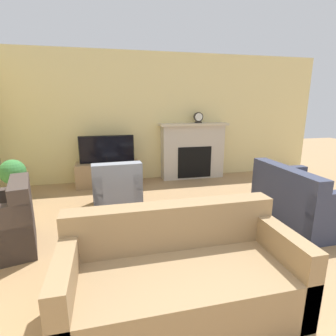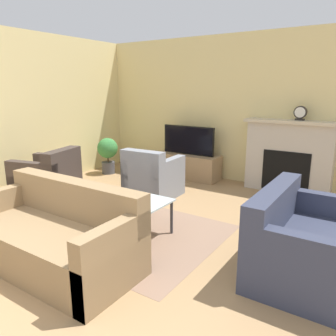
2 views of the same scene
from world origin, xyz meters
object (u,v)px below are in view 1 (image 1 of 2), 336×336
(couch_sectional, at_px, (180,277))
(mantel_clock, at_px, (198,117))
(couch_loveseat, at_px, (302,202))
(armchair_accent, at_px, (117,192))
(potted_plant, at_px, (13,176))
(coffee_table, at_px, (166,215))
(tv, at_px, (107,149))

(couch_sectional, distance_m, mantel_clock, 4.16)
(couch_loveseat, xyz_separation_m, armchair_accent, (-2.54, 1.06, 0.01))
(mantel_clock, bearing_deg, armchair_accent, -141.16)
(armchair_accent, relative_size, potted_plant, 1.16)
(mantel_clock, bearing_deg, coffee_table, -116.06)
(coffee_table, distance_m, mantel_clock, 3.25)
(couch_sectional, bearing_deg, armchair_accent, 100.38)
(couch_sectional, bearing_deg, mantel_clock, 68.66)
(couch_sectional, bearing_deg, coffee_table, 84.13)
(potted_plant, xyz_separation_m, mantel_clock, (3.56, 0.78, 0.90))
(couch_sectional, height_order, coffee_table, couch_sectional)
(couch_loveseat, xyz_separation_m, mantel_clock, (-0.67, 2.57, 1.06))
(couch_sectional, xyz_separation_m, coffee_table, (0.10, 0.96, 0.11))
(tv, bearing_deg, coffee_table, -76.73)
(couch_sectional, xyz_separation_m, mantel_clock, (1.46, 3.75, 1.06))
(coffee_table, bearing_deg, potted_plant, 137.36)
(tv, relative_size, mantel_clock, 4.65)
(coffee_table, height_order, mantel_clock, mantel_clock)
(couch_sectional, relative_size, potted_plant, 2.47)
(couch_loveseat, distance_m, coffee_table, 2.05)
(couch_sectional, distance_m, potted_plant, 3.64)
(tv, distance_m, coffee_table, 2.73)
(armchair_accent, xyz_separation_m, mantel_clock, (1.88, 1.51, 1.05))
(tv, distance_m, couch_loveseat, 3.61)
(armchair_accent, distance_m, mantel_clock, 2.63)
(armchair_accent, height_order, potted_plant, armchair_accent)
(tv, xyz_separation_m, armchair_accent, (0.11, -1.35, -0.45))
(tv, xyz_separation_m, mantel_clock, (1.99, 0.16, 0.60))
(potted_plant, height_order, mantel_clock, mantel_clock)
(armchair_accent, bearing_deg, potted_plant, -26.06)
(couch_loveseat, height_order, mantel_clock, mantel_clock)
(potted_plant, bearing_deg, coffee_table, -42.64)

